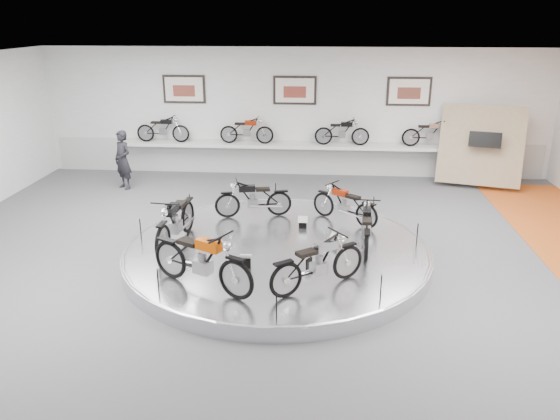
# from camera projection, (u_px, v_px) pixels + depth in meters

# --- Properties ---
(floor) EXTENTS (16.00, 16.00, 0.00)m
(floor) POSITION_uv_depth(u_px,v_px,m) (276.00, 265.00, 11.31)
(floor) COLOR #4C4C4E
(floor) RESTS_ON ground
(ceiling) EXTENTS (16.00, 16.00, 0.00)m
(ceiling) POSITION_uv_depth(u_px,v_px,m) (275.00, 67.00, 9.96)
(ceiling) COLOR white
(ceiling) RESTS_ON wall_back
(wall_back) EXTENTS (16.00, 0.00, 16.00)m
(wall_back) POSITION_uv_depth(u_px,v_px,m) (295.00, 113.00, 17.21)
(wall_back) COLOR white
(wall_back) RESTS_ON floor
(dado_band) EXTENTS (15.68, 0.04, 1.10)m
(dado_band) POSITION_uv_depth(u_px,v_px,m) (294.00, 157.00, 17.67)
(dado_band) COLOR #BCBCBA
(dado_band) RESTS_ON floor
(display_platform) EXTENTS (6.40, 6.40, 0.30)m
(display_platform) POSITION_uv_depth(u_px,v_px,m) (277.00, 253.00, 11.54)
(display_platform) COLOR silver
(display_platform) RESTS_ON floor
(platform_rim) EXTENTS (6.40, 6.40, 0.10)m
(platform_rim) POSITION_uv_depth(u_px,v_px,m) (277.00, 248.00, 11.50)
(platform_rim) COLOR #B2B2BA
(platform_rim) RESTS_ON display_platform
(shelf) EXTENTS (11.00, 0.55, 0.10)m
(shelf) POSITION_uv_depth(u_px,v_px,m) (294.00, 146.00, 17.26)
(shelf) COLOR silver
(shelf) RESTS_ON wall_back
(poster_left) EXTENTS (1.35, 0.06, 0.88)m
(poster_left) POSITION_uv_depth(u_px,v_px,m) (184.00, 89.00, 17.19)
(poster_left) COLOR white
(poster_left) RESTS_ON wall_back
(poster_center) EXTENTS (1.35, 0.06, 0.88)m
(poster_center) POSITION_uv_depth(u_px,v_px,m) (295.00, 90.00, 16.93)
(poster_center) COLOR white
(poster_center) RESTS_ON wall_back
(poster_right) EXTENTS (1.35, 0.06, 0.88)m
(poster_right) POSITION_uv_depth(u_px,v_px,m) (409.00, 91.00, 16.67)
(poster_right) COLOR white
(poster_right) RESTS_ON wall_back
(display_panel) EXTENTS (2.56, 1.52, 2.30)m
(display_panel) POSITION_uv_depth(u_px,v_px,m) (481.00, 145.00, 16.20)
(display_panel) COLOR tan
(display_panel) RESTS_ON floor
(shelf_bike_a) EXTENTS (1.22, 0.43, 0.73)m
(shelf_bike_a) POSITION_uv_depth(u_px,v_px,m) (163.00, 131.00, 17.43)
(shelf_bike_a) COLOR black
(shelf_bike_a) RESTS_ON shelf
(shelf_bike_b) EXTENTS (1.22, 0.43, 0.73)m
(shelf_bike_b) POSITION_uv_depth(u_px,v_px,m) (247.00, 132.00, 17.23)
(shelf_bike_b) COLOR maroon
(shelf_bike_b) RESTS_ON shelf
(shelf_bike_c) EXTENTS (1.22, 0.43, 0.73)m
(shelf_bike_c) POSITION_uv_depth(u_px,v_px,m) (342.00, 134.00, 17.01)
(shelf_bike_c) COLOR black
(shelf_bike_c) RESTS_ON shelf
(shelf_bike_d) EXTENTS (1.22, 0.43, 0.73)m
(shelf_bike_d) POSITION_uv_depth(u_px,v_px,m) (430.00, 135.00, 16.81)
(shelf_bike_d) COLOR #A5A6AA
(shelf_bike_d) RESTS_ON shelf
(bike_a) EXTENTS (1.55, 1.35, 0.90)m
(bike_a) POSITION_uv_depth(u_px,v_px,m) (345.00, 204.00, 12.70)
(bike_a) COLOR maroon
(bike_a) RESTS_ON display_platform
(bike_b) EXTENTS (1.65, 0.86, 0.92)m
(bike_b) POSITION_uv_depth(u_px,v_px,m) (253.00, 198.00, 13.04)
(bike_b) COLOR black
(bike_b) RESTS_ON display_platform
(bike_c) EXTENTS (0.83, 1.91, 1.09)m
(bike_c) POSITION_uv_depth(u_px,v_px,m) (175.00, 221.00, 11.40)
(bike_c) COLOR black
(bike_c) RESTS_ON display_platform
(bike_d) EXTENTS (1.98, 1.48, 1.11)m
(bike_d) POSITION_uv_depth(u_px,v_px,m) (202.00, 259.00, 9.55)
(bike_d) COLOR #AE3D00
(bike_d) RESTS_ON display_platform
(bike_e) EXTENTS (1.71, 1.49, 0.99)m
(bike_e) POSITION_uv_depth(u_px,v_px,m) (318.00, 262.00, 9.58)
(bike_e) COLOR #A5A6AA
(bike_e) RESTS_ON display_platform
(bike_f) EXTENTS (0.66, 1.65, 0.95)m
(bike_f) POSITION_uv_depth(u_px,v_px,m) (366.00, 227.00, 11.23)
(bike_f) COLOR black
(bike_f) RESTS_ON display_platform
(visitor) EXTENTS (0.76, 0.71, 1.75)m
(visitor) POSITION_uv_depth(u_px,v_px,m) (123.00, 160.00, 16.08)
(visitor) COLOR black
(visitor) RESTS_ON floor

